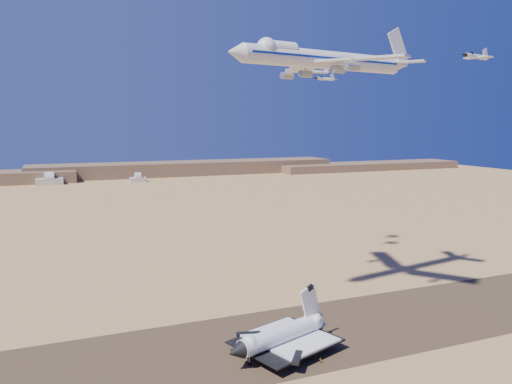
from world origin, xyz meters
name	(u,v)px	position (x,y,z in m)	size (l,w,h in m)	color
ground	(249,345)	(0.00, 0.00, 0.00)	(1200.00, 1200.00, 0.00)	tan
runway	(249,345)	(0.00, 0.00, 0.03)	(600.00, 50.00, 0.06)	#4D3A26
ridgeline	(151,171)	(65.32, 527.31, 7.63)	(960.00, 90.00, 18.00)	brown
hangars	(46,181)	(-64.00, 478.43, 4.83)	(200.50, 29.50, 30.00)	beige
shuttle	(281,337)	(7.11, -8.63, 5.14)	(39.30, 31.74, 19.13)	silver
carrier_747	(320,59)	(39.23, 26.77, 93.72)	(86.01, 65.51, 21.34)	silver
crew_a	(315,356)	(15.13, -15.98, 0.91)	(0.62, 0.41, 1.71)	#C66E0B
crew_b	(310,352)	(14.93, -12.99, 0.87)	(0.79, 0.46, 1.63)	#C66E0B
crew_c	(321,360)	(15.06, -19.26, 0.90)	(0.99, 0.51, 1.69)	#C66E0B
chase_jet_a	(476,56)	(70.37, -17.01, 91.04)	(15.00, 8.68, 3.81)	silver
chase_jet_e	(316,72)	(63.45, 73.43, 94.57)	(14.46, 7.63, 3.60)	silver
chase_jet_f	(325,79)	(76.04, 87.31, 92.90)	(15.01, 8.74, 3.82)	silver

